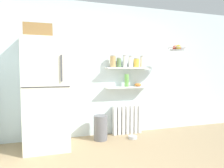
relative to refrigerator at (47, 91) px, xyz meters
name	(u,v)px	position (x,y,z in m)	size (l,w,h in m)	color
ground_plane	(146,168)	(1.26, -1.14, -0.95)	(7.04, 7.04, 0.00)	#9E8460
back_wall	(112,70)	(1.26, 0.41, 0.35)	(7.04, 0.10, 2.60)	silver
refrigerator	(47,91)	(0.00, 0.00, 0.00)	(0.70, 0.75, 2.01)	silver
radiator	(127,120)	(1.54, 0.28, -0.66)	(0.60, 0.12, 0.58)	white
wall_shelf_lower	(128,87)	(1.54, 0.25, 0.01)	(0.89, 0.22, 0.03)	white
wall_shelf_upper	(128,68)	(1.54, 0.25, 0.40)	(0.89, 0.22, 0.03)	white
storage_jar_0	(113,61)	(1.22, 0.25, 0.52)	(0.11, 0.11, 0.23)	tan
storage_jar_1	(119,63)	(1.35, 0.25, 0.50)	(0.08, 0.08, 0.19)	#5B7F4C
storage_jar_2	(125,61)	(1.47, 0.25, 0.53)	(0.08, 0.08, 0.24)	silver
storage_jar_3	(131,62)	(1.60, 0.25, 0.52)	(0.09, 0.09, 0.23)	silver
storage_jar_4	(136,63)	(1.72, 0.25, 0.50)	(0.11, 0.11, 0.19)	yellow
storage_jar_5	(142,62)	(1.85, 0.25, 0.53)	(0.08, 0.08, 0.24)	silver
vase	(127,80)	(1.51, 0.25, 0.15)	(0.09, 0.09, 0.25)	#66A84C
shelf_bowl	(138,85)	(1.76, 0.25, 0.06)	(0.15, 0.15, 0.07)	orange
trash_bin	(101,128)	(0.93, 0.07, -0.72)	(0.25, 0.25, 0.46)	slate
pet_food_bowl	(133,137)	(1.53, -0.04, -0.92)	(0.17, 0.17, 0.05)	#B7B7BC
hanging_fruit_basket	(177,48)	(2.43, -0.10, 0.78)	(0.35, 0.35, 0.10)	#B2B2B7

